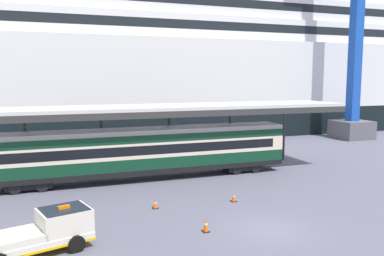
{
  "coord_description": "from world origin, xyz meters",
  "views": [
    {
      "loc": [
        -11.0,
        -18.1,
        8.11
      ],
      "look_at": [
        -1.15,
        9.08,
        4.5
      ],
      "focal_mm": 37.62,
      "sensor_mm": 36.0,
      "label": 1
    }
  ],
  "objects": [
    {
      "name": "traffic_cone_near",
      "position": [
        -4.87,
        5.56,
        0.3
      ],
      "size": [
        0.36,
        0.36,
        0.61
      ],
      "color": "black",
      "rests_on": "ground"
    },
    {
      "name": "dockside_crane",
      "position": [
        28.23,
        25.03,
        17.1
      ],
      "size": [
        15.09,
        4.4,
        55.88
      ],
      "color": "#595960",
      "rests_on": "ground"
    },
    {
      "name": "traffic_cone_far",
      "position": [
        -3.33,
        0.9,
        0.36
      ],
      "size": [
        0.36,
        0.36,
        0.73
      ],
      "color": "black",
      "rests_on": "ground"
    },
    {
      "name": "cruise_ship",
      "position": [
        5.45,
        44.46,
        11.87
      ],
      "size": [
        131.34,
        29.71,
        35.64
      ],
      "color": "black",
      "rests_on": "ground"
    },
    {
      "name": "platform_canopy",
      "position": [
        -3.83,
        13.41,
        5.58
      ],
      "size": [
        35.51,
        5.55,
        5.87
      ],
      "color": "silver",
      "rests_on": "ground"
    },
    {
      "name": "traffic_cone_mid",
      "position": [
        0.35,
        5.15,
        0.3
      ],
      "size": [
        0.36,
        0.36,
        0.61
      ],
      "color": "black",
      "rests_on": "ground"
    },
    {
      "name": "train_carriage",
      "position": [
        -3.83,
        12.96,
        2.31
      ],
      "size": [
        23.88,
        2.81,
        4.11
      ],
      "color": "black",
      "rests_on": "ground"
    },
    {
      "name": "service_truck",
      "position": [
        -11.33,
        1.3,
        0.99
      ],
      "size": [
        5.55,
        3.35,
        2.02
      ],
      "color": "silver",
      "rests_on": "ground"
    },
    {
      "name": "ground_plane",
      "position": [
        0.0,
        0.0,
        0.0
      ],
      "size": [
        400.0,
        400.0,
        0.0
      ],
      "primitive_type": "plane",
      "color": "slate"
    }
  ]
}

